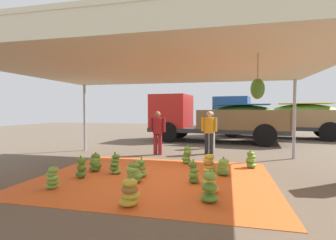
{
  "coord_description": "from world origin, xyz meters",
  "views": [
    {
      "loc": [
        1.66,
        -5.73,
        1.6
      ],
      "look_at": [
        -0.16,
        2.11,
        1.28
      ],
      "focal_mm": 27.32,
      "sensor_mm": 36.0,
      "label": 1
    }
  ],
  "objects_px": {
    "banana_bunch_13": "(52,179)",
    "banana_bunch_2": "(194,173)",
    "banana_bunch_0": "(130,193)",
    "banana_bunch_8": "(134,173)",
    "banana_bunch_3": "(81,168)",
    "worker_2": "(211,127)",
    "banana_bunch_1": "(209,164)",
    "cargo_truck_main": "(212,118)",
    "banana_bunch_5": "(187,156)",
    "cargo_truck_far": "(274,116)",
    "banana_bunch_10": "(251,160)",
    "banana_bunch_11": "(210,183)",
    "banana_bunch_9": "(223,167)",
    "worker_0": "(158,129)",
    "banana_bunch_7": "(209,188)",
    "banana_bunch_6": "(95,163)",
    "worker_1": "(209,129)",
    "banana_bunch_12": "(115,165)",
    "banana_bunch_4": "(142,169)"
  },
  "relations": [
    {
      "from": "banana_bunch_4",
      "to": "banana_bunch_11",
      "type": "relative_size",
      "value": 1.0
    },
    {
      "from": "banana_bunch_3",
      "to": "banana_bunch_11",
      "type": "distance_m",
      "value": 3.01
    },
    {
      "from": "banana_bunch_2",
      "to": "banana_bunch_11",
      "type": "height_order",
      "value": "banana_bunch_2"
    },
    {
      "from": "banana_bunch_6",
      "to": "banana_bunch_7",
      "type": "xyz_separation_m",
      "value": [
        3.02,
        -1.56,
        0.02
      ]
    },
    {
      "from": "banana_bunch_1",
      "to": "banana_bunch_3",
      "type": "xyz_separation_m",
      "value": [
        -2.87,
        -1.18,
        0.01
      ]
    },
    {
      "from": "banana_bunch_0",
      "to": "banana_bunch_8",
      "type": "height_order",
      "value": "banana_bunch_0"
    },
    {
      "from": "banana_bunch_2",
      "to": "banana_bunch_11",
      "type": "distance_m",
      "value": 0.7
    },
    {
      "from": "banana_bunch_7",
      "to": "worker_0",
      "type": "xyz_separation_m",
      "value": [
        -2.12,
        4.38,
        0.65
      ]
    },
    {
      "from": "banana_bunch_4",
      "to": "worker_0",
      "type": "bearing_deg",
      "value": 98.35
    },
    {
      "from": "banana_bunch_13",
      "to": "worker_2",
      "type": "bearing_deg",
      "value": 66.51
    },
    {
      "from": "banana_bunch_2",
      "to": "worker_0",
      "type": "height_order",
      "value": "worker_0"
    },
    {
      "from": "cargo_truck_main",
      "to": "worker_2",
      "type": "relative_size",
      "value": 4.42
    },
    {
      "from": "banana_bunch_5",
      "to": "banana_bunch_11",
      "type": "relative_size",
      "value": 1.18
    },
    {
      "from": "banana_bunch_0",
      "to": "banana_bunch_8",
      "type": "distance_m",
      "value": 1.37
    },
    {
      "from": "banana_bunch_12",
      "to": "worker_2",
      "type": "relative_size",
      "value": 0.36
    },
    {
      "from": "cargo_truck_far",
      "to": "banana_bunch_3",
      "type": "bearing_deg",
      "value": -119.42
    },
    {
      "from": "banana_bunch_6",
      "to": "cargo_truck_far",
      "type": "bearing_deg",
      "value": 58.94
    },
    {
      "from": "banana_bunch_10",
      "to": "worker_0",
      "type": "relative_size",
      "value": 0.32
    },
    {
      "from": "banana_bunch_1",
      "to": "cargo_truck_main",
      "type": "xyz_separation_m",
      "value": [
        -0.31,
        6.62,
        0.98
      ]
    },
    {
      "from": "banana_bunch_4",
      "to": "banana_bunch_13",
      "type": "distance_m",
      "value": 1.94
    },
    {
      "from": "banana_bunch_2",
      "to": "banana_bunch_8",
      "type": "distance_m",
      "value": 1.3
    },
    {
      "from": "banana_bunch_2",
      "to": "banana_bunch_12",
      "type": "height_order",
      "value": "banana_bunch_12"
    },
    {
      "from": "banana_bunch_3",
      "to": "banana_bunch_6",
      "type": "height_order",
      "value": "banana_bunch_3"
    },
    {
      "from": "banana_bunch_13",
      "to": "banana_bunch_2",
      "type": "bearing_deg",
      "value": 21.49
    },
    {
      "from": "banana_bunch_8",
      "to": "cargo_truck_far",
      "type": "relative_size",
      "value": 0.06
    },
    {
      "from": "banana_bunch_1",
      "to": "worker_0",
      "type": "distance_m",
      "value": 3.1
    },
    {
      "from": "banana_bunch_2",
      "to": "banana_bunch_4",
      "type": "relative_size",
      "value": 1.09
    },
    {
      "from": "banana_bunch_9",
      "to": "banana_bunch_10",
      "type": "height_order",
      "value": "banana_bunch_10"
    },
    {
      "from": "banana_bunch_1",
      "to": "banana_bunch_10",
      "type": "xyz_separation_m",
      "value": [
        1.08,
        0.83,
        -0.01
      ]
    },
    {
      "from": "banana_bunch_10",
      "to": "banana_bunch_8",
      "type": "bearing_deg",
      "value": -141.75
    },
    {
      "from": "banana_bunch_13",
      "to": "banana_bunch_7",
      "type": "bearing_deg",
      "value": -0.46
    },
    {
      "from": "banana_bunch_9",
      "to": "worker_1",
      "type": "distance_m",
      "value": 3.17
    },
    {
      "from": "banana_bunch_4",
      "to": "worker_2",
      "type": "distance_m",
      "value": 5.26
    },
    {
      "from": "banana_bunch_5",
      "to": "worker_1",
      "type": "relative_size",
      "value": 0.36
    },
    {
      "from": "banana_bunch_0",
      "to": "banana_bunch_9",
      "type": "height_order",
      "value": "banana_bunch_0"
    },
    {
      "from": "banana_bunch_11",
      "to": "cargo_truck_main",
      "type": "relative_size",
      "value": 0.07
    },
    {
      "from": "banana_bunch_10",
      "to": "banana_bunch_11",
      "type": "xyz_separation_m",
      "value": [
        -0.96,
        -2.41,
        -0.01
      ]
    },
    {
      "from": "banana_bunch_3",
      "to": "banana_bunch_12",
      "type": "distance_m",
      "value": 0.81
    },
    {
      "from": "banana_bunch_1",
      "to": "banana_bunch_10",
      "type": "height_order",
      "value": "banana_bunch_1"
    },
    {
      "from": "banana_bunch_1",
      "to": "banana_bunch_9",
      "type": "bearing_deg",
      "value": -26.01
    },
    {
      "from": "worker_1",
      "to": "banana_bunch_1",
      "type": "bearing_deg",
      "value": -85.99
    },
    {
      "from": "banana_bunch_3",
      "to": "banana_bunch_7",
      "type": "relative_size",
      "value": 0.92
    },
    {
      "from": "banana_bunch_4",
      "to": "banana_bunch_8",
      "type": "height_order",
      "value": "banana_bunch_4"
    },
    {
      "from": "banana_bunch_3",
      "to": "banana_bunch_5",
      "type": "height_order",
      "value": "banana_bunch_5"
    },
    {
      "from": "banana_bunch_3",
      "to": "worker_2",
      "type": "xyz_separation_m",
      "value": [
        2.66,
        5.47,
        0.66
      ]
    },
    {
      "from": "banana_bunch_13",
      "to": "worker_1",
      "type": "distance_m",
      "value": 5.69
    },
    {
      "from": "banana_bunch_2",
      "to": "banana_bunch_13",
      "type": "relative_size",
      "value": 1.01
    },
    {
      "from": "banana_bunch_8",
      "to": "banana_bunch_2",
      "type": "bearing_deg",
      "value": 10.77
    },
    {
      "from": "banana_bunch_11",
      "to": "banana_bunch_1",
      "type": "bearing_deg",
      "value": 94.32
    },
    {
      "from": "banana_bunch_5",
      "to": "cargo_truck_far",
      "type": "distance_m",
      "value": 9.27
    }
  ]
}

